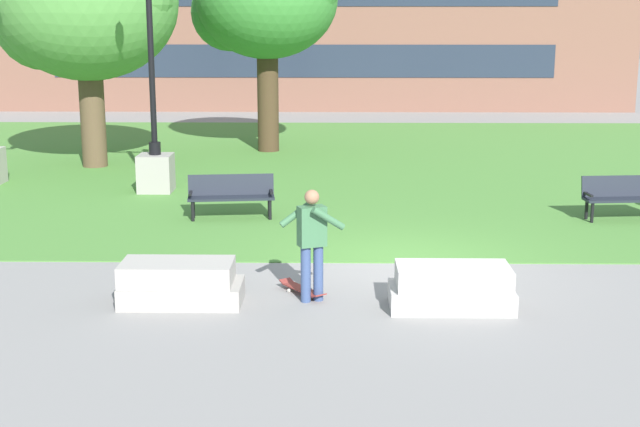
{
  "coord_description": "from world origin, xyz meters",
  "views": [
    {
      "loc": [
        -1.2,
        -14.87,
        4.25
      ],
      "look_at": [
        -1.42,
        -1.4,
        1.2
      ],
      "focal_mm": 50.0,
      "sensor_mm": 36.0,
      "label": 1
    }
  ],
  "objects_px": {
    "concrete_block_center": "(180,283)",
    "park_bench_near_left": "(231,193)",
    "skateboard": "(302,289)",
    "park_bench_near_right": "(626,195)",
    "person_skateboarder": "(312,238)",
    "lamp_post_right": "(155,148)",
    "concrete_block_left": "(452,288)"
  },
  "relations": [
    {
      "from": "park_bench_near_right",
      "to": "lamp_post_right",
      "type": "relative_size",
      "value": 0.35
    },
    {
      "from": "concrete_block_center",
      "to": "park_bench_near_left",
      "type": "height_order",
      "value": "park_bench_near_left"
    },
    {
      "from": "park_bench_near_left",
      "to": "lamp_post_right",
      "type": "xyz_separation_m",
      "value": [
        -2.14,
        2.78,
        0.54
      ]
    },
    {
      "from": "person_skateboarder",
      "to": "skateboard",
      "type": "relative_size",
      "value": 1.82
    },
    {
      "from": "lamp_post_right",
      "to": "concrete_block_center",
      "type": "bearing_deg",
      "value": -76.59
    },
    {
      "from": "skateboard",
      "to": "park_bench_near_left",
      "type": "distance_m",
      "value": 5.47
    },
    {
      "from": "concrete_block_center",
      "to": "park_bench_near_left",
      "type": "distance_m",
      "value": 5.63
    },
    {
      "from": "park_bench_near_left",
      "to": "lamp_post_right",
      "type": "height_order",
      "value": "lamp_post_right"
    },
    {
      "from": "person_skateboarder",
      "to": "lamp_post_right",
      "type": "distance_m",
      "value": 9.16
    },
    {
      "from": "person_skateboarder",
      "to": "lamp_post_right",
      "type": "height_order",
      "value": "lamp_post_right"
    },
    {
      "from": "lamp_post_right",
      "to": "skateboard",
      "type": "bearing_deg",
      "value": -64.4
    },
    {
      "from": "concrete_block_center",
      "to": "skateboard",
      "type": "height_order",
      "value": "concrete_block_center"
    },
    {
      "from": "concrete_block_left",
      "to": "lamp_post_right",
      "type": "distance_m",
      "value": 10.49
    },
    {
      "from": "concrete_block_center",
      "to": "person_skateboarder",
      "type": "xyz_separation_m",
      "value": [
        1.97,
        0.14,
        0.67
      ]
    },
    {
      "from": "skateboard",
      "to": "park_bench_near_right",
      "type": "distance_m",
      "value": 8.37
    },
    {
      "from": "person_skateboarder",
      "to": "park_bench_near_left",
      "type": "xyz_separation_m",
      "value": [
        -1.83,
        5.48,
        -0.44
      ]
    },
    {
      "from": "park_bench_near_left",
      "to": "lamp_post_right",
      "type": "distance_m",
      "value": 3.54
    },
    {
      "from": "concrete_block_center",
      "to": "park_bench_near_right",
      "type": "distance_m",
      "value": 10.08
    },
    {
      "from": "skateboard",
      "to": "park_bench_near_right",
      "type": "bearing_deg",
      "value": 38.2
    },
    {
      "from": "concrete_block_center",
      "to": "person_skateboarder",
      "type": "height_order",
      "value": "person_skateboarder"
    },
    {
      "from": "concrete_block_left",
      "to": "park_bench_near_left",
      "type": "distance_m",
      "value": 6.96
    },
    {
      "from": "person_skateboarder",
      "to": "skateboard",
      "type": "bearing_deg",
      "value": 117.4
    },
    {
      "from": "park_bench_near_right",
      "to": "concrete_block_left",
      "type": "bearing_deg",
      "value": -127.1
    },
    {
      "from": "concrete_block_left",
      "to": "skateboard",
      "type": "height_order",
      "value": "concrete_block_left"
    },
    {
      "from": "concrete_block_center",
      "to": "concrete_block_left",
      "type": "bearing_deg",
      "value": -2.15
    },
    {
      "from": "skateboard",
      "to": "concrete_block_left",
      "type": "bearing_deg",
      "value": -14.89
    },
    {
      "from": "park_bench_near_left",
      "to": "skateboard",
      "type": "bearing_deg",
      "value": -72.06
    },
    {
      "from": "person_skateboarder",
      "to": "lamp_post_right",
      "type": "relative_size",
      "value": 0.33
    },
    {
      "from": "concrete_block_left",
      "to": "lamp_post_right",
      "type": "xyz_separation_m",
      "value": [
        -6.03,
        8.55,
        0.77
      ]
    },
    {
      "from": "skateboard",
      "to": "lamp_post_right",
      "type": "height_order",
      "value": "lamp_post_right"
    },
    {
      "from": "park_bench_near_right",
      "to": "lamp_post_right",
      "type": "xyz_separation_m",
      "value": [
        -10.38,
        2.79,
        0.54
      ]
    },
    {
      "from": "lamp_post_right",
      "to": "concrete_block_left",
      "type": "bearing_deg",
      "value": -54.8
    }
  ]
}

